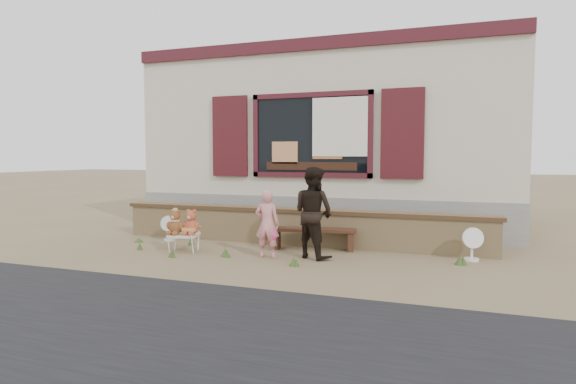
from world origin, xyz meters
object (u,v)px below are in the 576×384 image
at_px(child, 267,224).
at_px(adult, 313,212).
at_px(teddy_bear_left, 175,222).
at_px(folding_chair, 184,236).
at_px(teddy_bear_right, 191,222).
at_px(bench, 313,234).

relative_size(child, adult, 0.75).
distance_m(teddy_bear_left, child, 1.67).
distance_m(folding_chair, teddy_bear_left, 0.28).
bearing_deg(child, teddy_bear_right, -5.26).
distance_m(teddy_bear_right, child, 1.40).
bearing_deg(child, teddy_bear_left, -2.68).
bearing_deg(folding_chair, child, -14.17).
bearing_deg(teddy_bear_left, teddy_bear_right, 0.00).
bearing_deg(folding_chair, bench, 8.50).
bearing_deg(teddy_bear_right, teddy_bear_left, -180.00).
distance_m(bench, folding_chair, 2.23).
xyz_separation_m(teddy_bear_right, child, (1.40, -0.01, 0.03)).
bearing_deg(bench, child, -130.74).
height_order(teddy_bear_left, teddy_bear_right, teddy_bear_right).
distance_m(teddy_bear_left, adult, 2.40).
relative_size(teddy_bear_right, adult, 0.30).
distance_m(teddy_bear_right, adult, 2.12).
height_order(teddy_bear_left, child, child).
relative_size(bench, adult, 1.03).
xyz_separation_m(bench, child, (-0.51, -0.87, 0.27)).
bearing_deg(adult, bench, -47.81).
bearing_deg(folding_chair, teddy_bear_left, -180.00).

